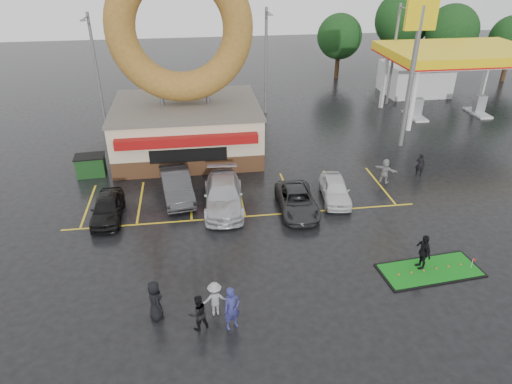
{
  "coord_description": "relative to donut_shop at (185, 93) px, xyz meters",
  "views": [
    {
      "loc": [
        -2.48,
        -18.41,
        13.59
      ],
      "look_at": [
        0.46,
        2.2,
        2.2
      ],
      "focal_mm": 32.0,
      "sensor_mm": 36.0,
      "label": 1
    }
  ],
  "objects": [
    {
      "name": "person_blackjkt",
      "position": [
        0.16,
        -17.74,
        -3.66
      ],
      "size": [
        0.96,
        0.87,
        1.6
      ],
      "primitive_type": "imported",
      "rotation": [
        0.0,
        0.0,
        3.56
      ],
      "color": "black",
      "rests_on": "ground"
    },
    {
      "name": "person_cameraman",
      "position": [
        10.7,
        -15.33,
        -3.55
      ],
      "size": [
        0.53,
        1.11,
        1.84
      ],
      "primitive_type": "imported",
      "rotation": [
        0.0,
        0.0,
        -1.5
      ],
      "color": "black",
      "rests_on": "ground"
    },
    {
      "name": "person_walker_near",
      "position": [
        12.37,
        -6.64,
        -3.65
      ],
      "size": [
        1.43,
        1.37,
        1.62
      ],
      "primitive_type": "imported",
      "rotation": [
        0.0,
        0.0,
        2.4
      ],
      "color": "gray",
      "rests_on": "ground"
    },
    {
      "name": "shell_sign",
      "position": [
        16.0,
        -0.97,
        2.91
      ],
      "size": [
        2.2,
        0.36,
        10.6
      ],
      "color": "slate",
      "rests_on": "ground"
    },
    {
      "name": "car_dgrey",
      "position": [
        -0.79,
        -6.74,
        -3.68
      ],
      "size": [
        2.31,
        4.96,
        1.58
      ],
      "primitive_type": "imported",
      "rotation": [
        0.0,
        0.0,
        0.14
      ],
      "color": "#2F2F32",
      "rests_on": "ground"
    },
    {
      "name": "person_bystander",
      "position": [
        -1.54,
        -16.89,
        -3.56
      ],
      "size": [
        0.88,
        1.04,
        1.8
      ],
      "primitive_type": "imported",
      "rotation": [
        0.0,
        0.0,
        1.99
      ],
      "color": "black",
      "rests_on": "ground"
    },
    {
      "name": "car_grey",
      "position": [
        6.04,
        -9.3,
        -3.84
      ],
      "size": [
        2.22,
        4.56,
        1.25
      ],
      "primitive_type": "imported",
      "rotation": [
        0.0,
        0.0,
        -0.03
      ],
      "color": "#2B2B2D",
      "rests_on": "ground"
    },
    {
      "name": "car_white",
      "position": [
        8.58,
        -8.35,
        -3.8
      ],
      "size": [
        2.07,
        4.08,
        1.33
      ],
      "primitive_type": "imported",
      "rotation": [
        0.0,
        0.0,
        -0.13
      ],
      "color": "silver",
      "rests_on": "ground"
    },
    {
      "name": "car_silver",
      "position": [
        1.9,
        -8.29,
        -3.68
      ],
      "size": [
        2.51,
        5.54,
        1.57
      ],
      "primitive_type": "imported",
      "rotation": [
        0.0,
        0.0,
        -0.06
      ],
      "color": "#B2B2B7",
      "rests_on": "ground"
    },
    {
      "name": "putting_green",
      "position": [
        11.05,
        -15.64,
        -4.43
      ],
      "size": [
        4.95,
        2.5,
        0.6
      ],
      "color": "black",
      "rests_on": "ground"
    },
    {
      "name": "streetlight_mid",
      "position": [
        7.0,
        7.95,
        0.32
      ],
      "size": [
        0.4,
        2.21,
        9.0
      ],
      "color": "slate",
      "rests_on": "ground"
    },
    {
      "name": "person_blue",
      "position": [
        1.49,
        -17.87,
        -3.49
      ],
      "size": [
        0.84,
        0.71,
        1.95
      ],
      "primitive_type": "imported",
      "rotation": [
        0.0,
        0.0,
        0.42
      ],
      "color": "navy",
      "rests_on": "ground"
    },
    {
      "name": "gas_station",
      "position": [
        23.0,
        7.97,
        -0.77
      ],
      "size": [
        12.3,
        13.65,
        5.9
      ],
      "color": "silver",
      "rests_on": "ground"
    },
    {
      "name": "donut_shop",
      "position": [
        0.0,
        0.0,
        0.0
      ],
      "size": [
        10.2,
        8.7,
        13.5
      ],
      "color": "#472B19",
      "rests_on": "ground"
    },
    {
      "name": "tree_far_c",
      "position": [
        25.0,
        21.03,
        1.37
      ],
      "size": [
        6.3,
        6.3,
        9.0
      ],
      "color": "#332114",
      "rests_on": "ground"
    },
    {
      "name": "person_walker_far",
      "position": [
        15.05,
        -6.02,
        -3.66
      ],
      "size": [
        0.7,
        0.66,
        1.6
      ],
      "primitive_type": "imported",
      "rotation": [
        0.0,
        0.0,
        2.49
      ],
      "color": "black",
      "rests_on": "ground"
    },
    {
      "name": "tree_far_a",
      "position": [
        29.0,
        17.03,
        0.72
      ],
      "size": [
        5.6,
        5.6,
        8.0
      ],
      "color": "#332114",
      "rests_on": "ground"
    },
    {
      "name": "car_black",
      "position": [
        -4.58,
        -8.66,
        -3.79
      ],
      "size": [
        1.61,
        3.97,
        1.35
      ],
      "primitive_type": "imported",
      "rotation": [
        0.0,
        0.0,
        0.0
      ],
      "color": "black",
      "rests_on": "ground"
    },
    {
      "name": "dumpster",
      "position": [
        -6.45,
        -2.87,
        -3.81
      ],
      "size": [
        1.88,
        1.33,
        1.3
      ],
      "primitive_type": "cube",
      "rotation": [
        0.0,
        0.0,
        0.07
      ],
      "color": "#184019",
      "rests_on": "ground"
    },
    {
      "name": "streetlight_left",
      "position": [
        -7.0,
        6.95,
        0.32
      ],
      "size": [
        0.4,
        2.21,
        9.0
      ],
      "color": "slate",
      "rests_on": "ground"
    },
    {
      "name": "tree_far_d",
      "position": [
        17.0,
        19.03,
        0.07
      ],
      "size": [
        4.9,
        4.9,
        7.0
      ],
      "color": "#332114",
      "rests_on": "ground"
    },
    {
      "name": "ground",
      "position": [
        3.0,
        -12.97,
        -4.46
      ],
      "size": [
        120.0,
        120.0,
        0.0
      ],
      "primitive_type": "plane",
      "color": "black",
      "rests_on": "ground"
    },
    {
      "name": "streetlight_right",
      "position": [
        19.0,
        8.95,
        0.32
      ],
      "size": [
        0.4,
        2.21,
        9.0
      ],
      "color": "slate",
      "rests_on": "ground"
    },
    {
      "name": "person_hoodie",
      "position": [
        0.87,
        -17.02,
        -3.68
      ],
      "size": [
        1.05,
        0.64,
        1.58
      ],
      "primitive_type": "imported",
      "rotation": [
        0.0,
        0.0,
        3.2
      ],
      "color": "gray",
      "rests_on": "ground"
    }
  ]
}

